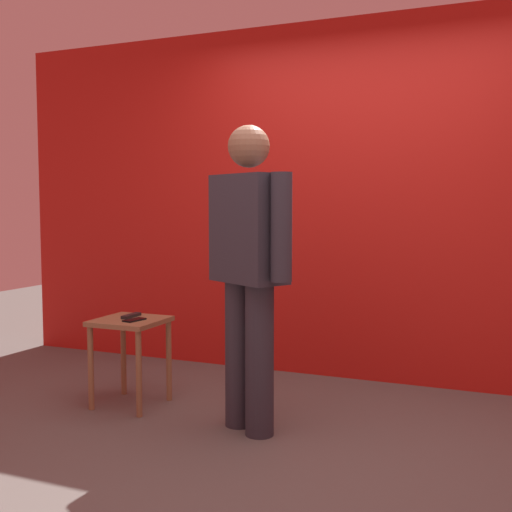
# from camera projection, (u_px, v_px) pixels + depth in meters

# --- Properties ---
(ground_plane) EXTENTS (12.00, 12.00, 0.00)m
(ground_plane) POSITION_uv_depth(u_px,v_px,m) (288.00, 456.00, 3.19)
(ground_plane) COLOR #59544F
(back_wall_red) EXTENTS (5.81, 0.12, 2.60)m
(back_wall_red) POSITION_uv_depth(u_px,v_px,m) (362.00, 201.00, 4.55)
(back_wall_red) COLOR red
(back_wall_red) RESTS_ON ground_plane
(standing_person) EXTENTS (0.64, 0.43, 1.71)m
(standing_person) POSITION_uv_depth(u_px,v_px,m) (249.00, 262.00, 3.48)
(standing_person) COLOR #2D2D38
(standing_person) RESTS_ON ground_plane
(side_table) EXTENTS (0.41, 0.41, 0.55)m
(side_table) POSITION_uv_depth(u_px,v_px,m) (130.00, 336.00, 3.97)
(side_table) COLOR olive
(side_table) RESTS_ON ground_plane
(cell_phone) EXTENTS (0.10, 0.16, 0.01)m
(cell_phone) POSITION_uv_depth(u_px,v_px,m) (134.00, 320.00, 3.90)
(cell_phone) COLOR black
(cell_phone) RESTS_ON side_table
(tv_remote) EXTENTS (0.04, 0.17, 0.02)m
(tv_remote) POSITION_uv_depth(u_px,v_px,m) (131.00, 316.00, 4.02)
(tv_remote) COLOR black
(tv_remote) RESTS_ON side_table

